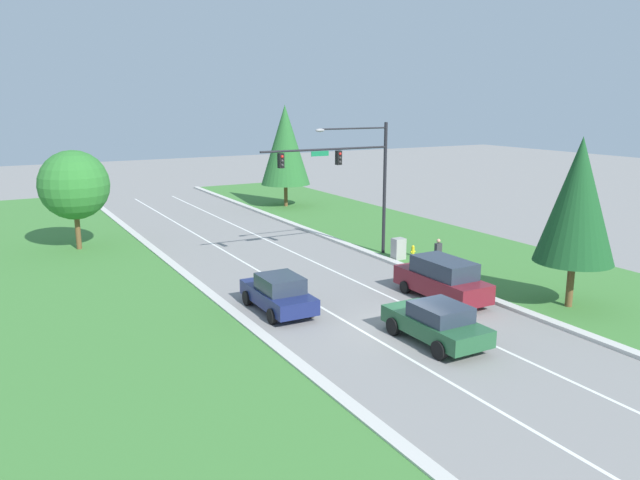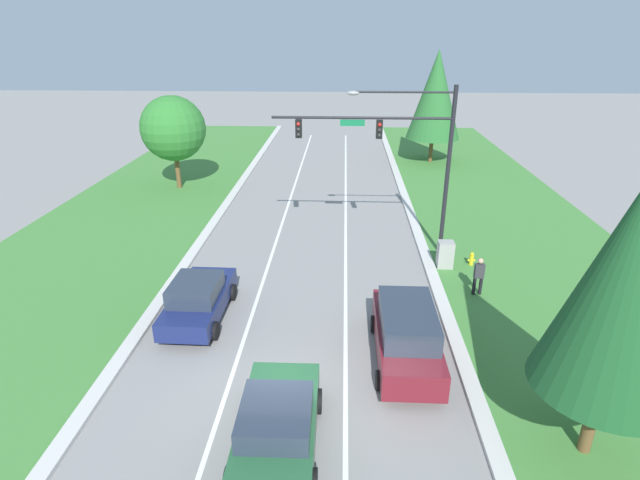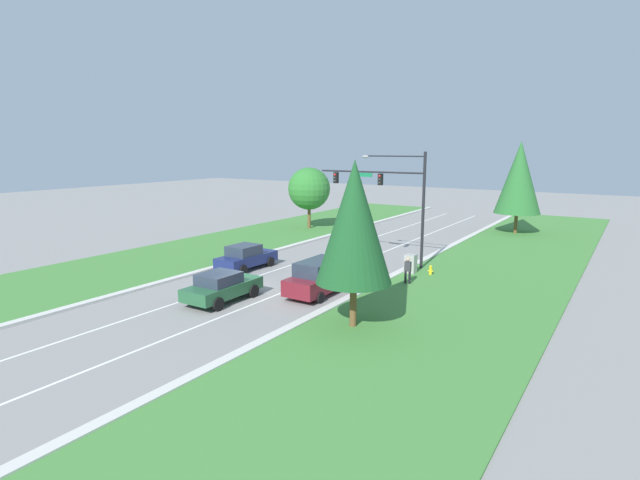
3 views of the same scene
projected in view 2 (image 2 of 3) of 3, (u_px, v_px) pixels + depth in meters
name	position (u px, v px, depth m)	size (l,w,h in m)	color
ground_plane	(284.00, 404.00, 14.60)	(160.00, 160.00, 0.00)	gray
curb_strip_right	(480.00, 408.00, 14.32)	(0.50, 90.00, 0.15)	beige
curb_strip_left	(95.00, 396.00, 14.82)	(0.50, 90.00, 0.15)	beige
lane_stripe_inner_left	(223.00, 402.00, 14.68)	(0.14, 81.00, 0.01)	white
lane_stripe_inner_right	(346.00, 406.00, 14.52)	(0.14, 81.00, 0.01)	white
traffic_signal_mast	(398.00, 145.00, 22.49)	(8.14, 0.41, 7.94)	black
forest_sedan	(277.00, 425.00, 12.69)	(2.19, 4.54, 1.61)	#235633
burgundy_suv	(406.00, 333.00, 16.24)	(2.10, 5.08, 1.97)	maroon
navy_sedan	(198.00, 299.00, 18.63)	(2.11, 4.56, 1.69)	navy
utility_cabinet	(445.00, 255.00, 22.66)	(0.70, 0.60, 1.32)	#9E9E99
pedestrian	(479.00, 275.00, 20.19)	(0.40, 0.24, 1.69)	black
fire_hydrant	(471.00, 260.00, 22.98)	(0.34, 0.20, 0.70)	gold
conifer_near_right_tree	(436.00, 95.00, 39.14)	(4.25, 4.25, 8.82)	brown
oak_near_left_tree	(173.00, 129.00, 32.89)	(4.26, 4.26, 6.25)	brown
conifer_far_right_tree	(628.00, 284.00, 11.04)	(3.46, 3.46, 7.70)	brown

